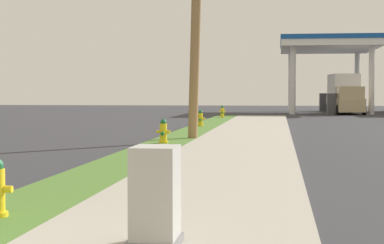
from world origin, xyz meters
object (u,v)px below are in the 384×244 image
Objects in this scene: fire_hydrant_fourth at (222,112)px; utility_cabinet at (155,200)px; fire_hydrant_third at (200,119)px; utility_pole_midground at (196,0)px; truck_tan_at_forecourt at (345,95)px; fire_hydrant_second at (163,132)px; car_navy_by_near_pump at (344,103)px.

utility_cabinet reaches higher than fire_hydrant_fourth.
fire_hydrant_fourth is (0.09, 10.79, 0.00)m from fire_hydrant_third.
fire_hydrant_fourth is 19.65m from utility_pole_midground.
utility_pole_midground is 32.12m from truck_tan_at_forecourt.
fire_hydrant_second is 1.00× the size of fire_hydrant_third.
car_navy_by_near_pump is at bearing 84.93° from truck_tan_at_forecourt.
fire_hydrant_third is at bearing -110.95° from truck_tan_at_forecourt.
utility_pole_midground is at bearing -102.59° from car_navy_by_near_pump.
utility_pole_midground is (0.85, -8.37, 4.27)m from fire_hydrant_third.
truck_tan_at_forecourt is at bearing 54.09° from fire_hydrant_fourth.
utility_pole_midground is at bearing 68.36° from fire_hydrant_second.
fire_hydrant_third is 23.90m from utility_cabinet.
fire_hydrant_fourth is at bearing -125.91° from truck_tan_at_forecourt.
car_navy_by_near_pump is 6.65m from truck_tan_at_forecourt.
fire_hydrant_fourth is 0.74× the size of utility_cabinet.
utility_cabinet is at bearing -84.43° from utility_pole_midground.
fire_hydrant_third is (-0.08, 10.32, 0.00)m from fire_hydrant_second.
utility_cabinet is at bearing -80.41° from fire_hydrant_second.
utility_pole_midground is at bearing -104.14° from truck_tan_at_forecourt.
utility_cabinet reaches higher than fire_hydrant_second.
truck_tan_at_forecourt is at bearing 82.26° from utility_cabinet.
fire_hydrant_fourth is at bearing 89.50° from fire_hydrant_third.
utility_cabinet is 0.22× the size of car_navy_by_near_pump.
fire_hydrant_fourth is 34.65m from utility_cabinet.
car_navy_by_near_pump is at bearing 76.95° from fire_hydrant_second.
utility_pole_midground is at bearing -87.74° from fire_hydrant_fourth.
fire_hydrant_second is at bearing -103.05° from car_navy_by_near_pump.
utility_pole_midground is (0.77, 1.95, 4.27)m from fire_hydrant_second.
fire_hydrant_second is at bearing -90.05° from fire_hydrant_fourth.
fire_hydrant_third is 1.00× the size of fire_hydrant_fourth.
utility_cabinet is 0.15× the size of truck_tan_at_forecourt.
utility_pole_midground is (0.76, -19.17, 4.27)m from fire_hydrant_fourth.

